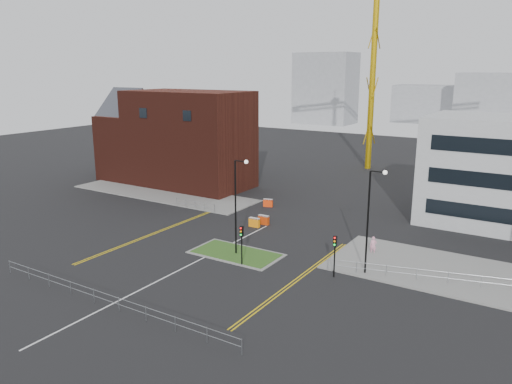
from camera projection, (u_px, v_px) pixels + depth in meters
ground at (162, 279)px, 41.71m from camera, size 200.00×200.00×0.00m
pavement_left at (163, 193)px, 70.10m from camera, size 28.00×8.00×0.12m
pavement_right at (473, 277)px, 41.84m from camera, size 24.00×10.00×0.12m
island_kerb at (236, 254)px, 47.24m from camera, size 8.60×4.60×0.08m
grass_island at (236, 253)px, 47.24m from camera, size 8.00×4.00×0.12m
brick_building at (174, 139)px, 74.94m from camera, size 24.20×10.07×14.24m
tower_crane at (413, 1)px, 79.91m from camera, size 50.94×16.58×40.12m
streetlamp_island at (237, 199)px, 45.84m from camera, size 1.46×0.36×9.18m
streetlamp_right_near at (371, 214)px, 41.29m from camera, size 1.46×0.36×9.18m
traffic_light_island at (242, 238)px, 43.94m from camera, size 0.28×0.33×3.65m
traffic_light_right at (335, 248)px, 41.46m from camera, size 0.28×0.33×3.65m
railing_front at (106, 297)px, 36.59m from camera, size 24.05×0.05×1.10m
railing_left at (195, 204)px, 62.00m from camera, size 6.05×0.05×1.10m
railing_right at (449, 276)px, 40.39m from camera, size 19.05×5.05×1.10m
centre_line at (178, 271)px, 43.35m from camera, size 0.15×30.00×0.01m
yellow_left_a at (163, 229)px, 54.57m from camera, size 0.12×24.00×0.01m
yellow_left_b at (166, 230)px, 54.42m from camera, size 0.12×24.00×0.01m
yellow_right_a at (296, 278)px, 41.73m from camera, size 0.12×20.00×0.01m
yellow_right_b at (300, 279)px, 41.58m from camera, size 0.12×20.00×0.01m
skyline_a at (325, 88)px, 158.36m from camera, size 18.00×12.00×22.00m
skyline_b at (501, 102)px, 141.49m from camera, size 24.00×12.00×16.00m
skyline_d at (443, 104)px, 159.48m from camera, size 30.00×12.00×12.00m
pedestrian at (373, 245)px, 47.06m from camera, size 0.71×0.55×1.72m
barrier_left at (254, 222)px, 55.24m from camera, size 1.25×0.46×1.04m
barrier_mid at (268, 203)px, 63.37m from camera, size 1.25×0.71×1.00m
barrier_right at (264, 219)px, 56.14m from camera, size 1.26×0.43×1.06m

